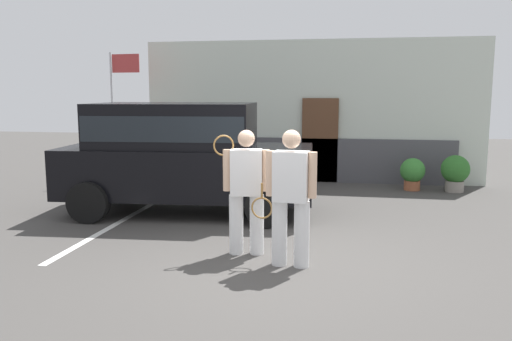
% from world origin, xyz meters
% --- Properties ---
extents(ground_plane, '(40.00, 40.00, 0.00)m').
position_xyz_m(ground_plane, '(0.00, 0.00, 0.00)').
color(ground_plane, '#423F3D').
extents(parking_stripe_0, '(0.12, 4.40, 0.01)m').
position_xyz_m(parking_stripe_0, '(-2.92, 1.50, 0.00)').
color(parking_stripe_0, silver).
rests_on(parking_stripe_0, ground_plane).
extents(house_frontage, '(8.50, 0.40, 3.54)m').
position_xyz_m(house_frontage, '(0.00, 6.62, 1.66)').
color(house_frontage, silver).
rests_on(house_frontage, ground_plane).
extents(parked_suv, '(4.73, 2.45, 2.05)m').
position_xyz_m(parked_suv, '(-2.06, 2.58, 1.15)').
color(parked_suv, black).
rests_on(parked_suv, ground_plane).
extents(tennis_player_man, '(0.78, 0.33, 1.74)m').
position_xyz_m(tennis_player_man, '(-0.38, 0.31, 0.91)').
color(tennis_player_man, white).
rests_on(tennis_player_man, ground_plane).
extents(tennis_player_woman, '(0.91, 0.31, 1.78)m').
position_xyz_m(tennis_player_woman, '(0.28, -0.09, 0.92)').
color(tennis_player_woman, white).
rests_on(tennis_player_woman, ground_plane).
extents(potted_plant_by_porch, '(0.57, 0.57, 0.75)m').
position_xyz_m(potted_plant_by_porch, '(2.44, 5.68, 0.41)').
color(potted_plant_by_porch, '#9E5638').
rests_on(potted_plant_by_porch, ground_plane).
extents(potted_plant_secondary, '(0.64, 0.64, 0.84)m').
position_xyz_m(potted_plant_secondary, '(3.37, 5.65, 0.47)').
color(potted_plant_secondary, gray).
rests_on(potted_plant_secondary, ground_plane).
extents(flag_pole, '(0.80, 0.10, 3.23)m').
position_xyz_m(flag_pole, '(-4.72, 5.65, 2.22)').
color(flag_pole, silver).
rests_on(flag_pole, ground_plane).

